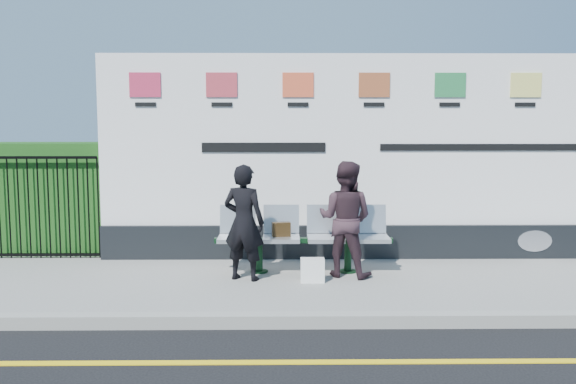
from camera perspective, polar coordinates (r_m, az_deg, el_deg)
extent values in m
plane|color=black|center=(6.05, 7.76, -14.77)|extent=(80.00, 80.00, 0.00)
cube|color=gray|center=(8.39, 5.25, -8.18)|extent=(14.00, 3.00, 0.12)
cube|color=gray|center=(6.96, 6.54, -11.24)|extent=(14.00, 0.18, 0.14)
cube|color=yellow|center=(6.05, 7.76, -14.73)|extent=(14.00, 0.10, 0.01)
cube|color=black|center=(9.69, 7.39, -4.31)|extent=(8.00, 0.30, 0.50)
cube|color=white|center=(9.52, 7.52, 4.58)|extent=(8.00, 0.14, 2.50)
cube|color=#1C4E17|center=(10.62, -21.19, -0.48)|extent=(2.35, 0.70, 1.70)
imported|color=black|center=(8.23, -3.94, -2.71)|extent=(0.63, 0.52, 1.49)
imported|color=#332129|center=(8.44, 5.12, -2.40)|extent=(0.91, 0.82, 1.52)
cube|color=black|center=(8.63, -0.61, -3.34)|extent=(0.26, 0.14, 0.19)
cube|color=white|center=(8.22, 2.18, -6.96)|extent=(0.30, 0.18, 0.30)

